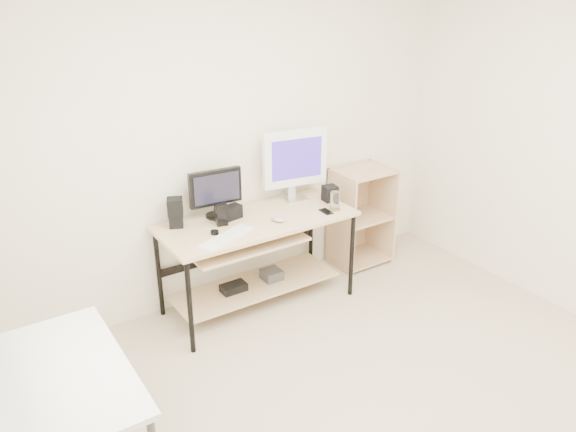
% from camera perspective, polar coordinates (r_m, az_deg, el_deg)
% --- Properties ---
extents(room, '(4.01, 4.01, 2.62)m').
position_cam_1_polar(room, '(2.77, 11.18, -1.25)').
color(room, '#C5B397').
rests_on(room, ground).
extents(desk, '(1.50, 0.65, 0.75)m').
position_cam_1_polar(desk, '(4.34, -3.41, -2.91)').
color(desk, '#DABB8A').
rests_on(desk, ground).
extents(side_table, '(0.60, 1.00, 0.75)m').
position_cam_1_polar(side_table, '(2.94, -21.97, -15.88)').
color(side_table, white).
rests_on(side_table, ground).
extents(shelf_unit, '(0.50, 0.40, 0.90)m').
position_cam_1_polar(shelf_unit, '(5.12, 7.16, 0.08)').
color(shelf_unit, '#D6B286').
rests_on(shelf_unit, ground).
extents(black_monitor, '(0.41, 0.17, 0.38)m').
position_cam_1_polar(black_monitor, '(4.24, -7.37, 2.60)').
color(black_monitor, black).
rests_on(black_monitor, desk).
extents(white_imac, '(0.55, 0.17, 0.58)m').
position_cam_1_polar(white_imac, '(4.52, 0.73, 5.70)').
color(white_imac, silver).
rests_on(white_imac, desk).
extents(keyboard, '(0.48, 0.29, 0.02)m').
position_cam_1_polar(keyboard, '(3.96, -6.22, -2.16)').
color(keyboard, white).
rests_on(keyboard, desk).
extents(mouse, '(0.11, 0.13, 0.04)m').
position_cam_1_polar(mouse, '(4.20, -1.02, -0.30)').
color(mouse, '#B0B0B5').
rests_on(mouse, desk).
extents(center_speaker, '(0.22, 0.12, 0.10)m').
position_cam_1_polar(center_speaker, '(4.25, -6.06, 0.29)').
color(center_speaker, black).
rests_on(center_speaker, desk).
extents(speaker_left, '(0.15, 0.15, 0.22)m').
position_cam_1_polar(speaker_left, '(4.16, -11.36, 0.40)').
color(speaker_left, black).
rests_on(speaker_left, desk).
extents(speaker_right, '(0.12, 0.12, 0.13)m').
position_cam_1_polar(speaker_right, '(4.59, 4.28, 2.31)').
color(speaker_right, black).
rests_on(speaker_right, desk).
extents(audio_controller, '(0.09, 0.07, 0.17)m').
position_cam_1_polar(audio_controller, '(4.14, -6.75, 0.12)').
color(audio_controller, black).
rests_on(audio_controller, desk).
extents(volume_puck, '(0.06, 0.06, 0.02)m').
position_cam_1_polar(volume_puck, '(4.03, -7.46, -1.67)').
color(volume_puck, black).
rests_on(volume_puck, desk).
extents(smartphone, '(0.07, 0.12, 0.01)m').
position_cam_1_polar(smartphone, '(4.38, 3.89, 0.46)').
color(smartphone, black).
rests_on(smartphone, desk).
extents(coaster, '(0.11, 0.11, 0.01)m').
position_cam_1_polar(coaster, '(4.43, 4.77, 0.69)').
color(coaster, '#9A7445').
rests_on(coaster, desk).
extents(drinking_glass, '(0.09, 0.09, 0.14)m').
position_cam_1_polar(drinking_glass, '(4.41, 4.80, 1.59)').
color(drinking_glass, white).
rests_on(drinking_glass, coaster).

